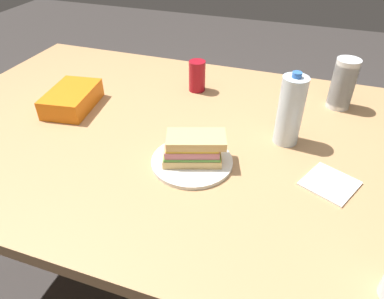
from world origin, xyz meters
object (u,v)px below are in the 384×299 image
Objects in this scene: soda_can_red at (197,76)px; sandwich at (193,148)px; dining_table at (187,151)px; paper_plate at (192,161)px; water_bottle_spare at (290,111)px; chip_bag at (72,99)px; plastic_cup_stack at (343,84)px.

sandwich is at bearing -72.81° from soda_can_red.
dining_table is 0.18m from paper_plate.
water_bottle_spare is (0.25, 0.21, 0.11)m from paper_plate.
dining_table is 8.14× the size of chip_bag.
water_bottle_spare is (-0.16, -0.29, 0.02)m from plastic_cup_stack.
water_bottle_spare reaches higher than soda_can_red.
soda_can_red is at bearing 146.90° from water_bottle_spare.
sandwich reaches higher than dining_table.
dining_table is 0.61m from plastic_cup_stack.
chip_bag is at bearing -177.43° from water_bottle_spare.
soda_can_red reaches higher than chip_bag.
chip_bag reaches higher than paper_plate.
soda_can_red is 0.51× the size of water_bottle_spare.
chip_bag is (-0.46, 0.03, 0.11)m from dining_table.
chip_bag is 1.24× the size of plastic_cup_stack.
paper_plate is 1.31× the size of plastic_cup_stack.
dining_table is 15.35× the size of soda_can_red.
chip_bag is at bearing 161.87° from paper_plate.
soda_can_red is 0.53× the size of chip_bag.
sandwich is 1.63× the size of soda_can_red.
paper_plate is 0.34m from water_bottle_spare.
plastic_cup_stack is (0.93, 0.33, 0.06)m from chip_bag.
chip_bag is at bearing 176.69° from dining_table.
water_bottle_spare is at bearing 84.36° from chip_bag.
soda_can_red is at bearing -175.33° from plastic_cup_stack.
dining_table is at bearing -142.98° from plastic_cup_stack.
sandwich is (0.07, -0.14, 0.13)m from dining_table.
paper_plate is at bearing -134.36° from sandwich.
plastic_cup_stack reaches higher than sandwich.
plastic_cup_stack reaches higher than chip_bag.
dining_table is at bearing 78.48° from chip_bag.
water_bottle_spare is (0.78, 0.03, 0.08)m from chip_bag.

